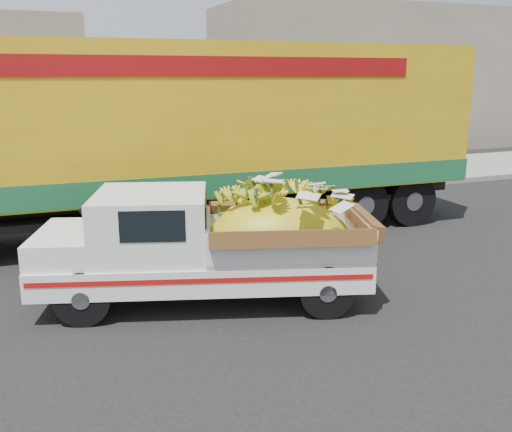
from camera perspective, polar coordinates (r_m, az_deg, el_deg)
name	(u,v)px	position (r m, az deg, el deg)	size (l,w,h in m)	color
ground	(113,304)	(8.54, -14.08, -8.58)	(100.00, 100.00, 0.00)	black
curb	(77,213)	(13.95, -17.51, 0.33)	(60.00, 0.25, 0.15)	gray
sidewalk	(69,195)	(16.00, -18.17, 1.96)	(60.00, 4.00, 0.14)	gray
building_right	(375,79)	(27.07, 11.83, 13.27)	(14.00, 6.00, 6.00)	gray
pickup_truck	(228,243)	(8.19, -2.79, -2.68)	(4.91, 3.00, 1.62)	black
semi_trailer	(187,131)	(11.56, -6.87, 8.47)	(12.03, 2.90, 3.80)	black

